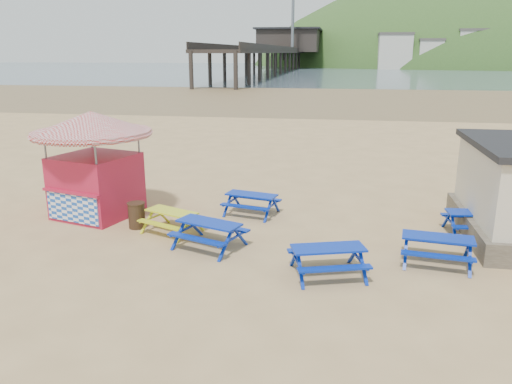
% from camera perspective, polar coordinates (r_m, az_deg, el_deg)
% --- Properties ---
extents(ground, '(400.00, 400.00, 0.00)m').
position_cam_1_polar(ground, '(16.75, -0.13, -4.70)').
color(ground, tan).
rests_on(ground, ground).
extents(wet_sand, '(400.00, 400.00, 0.00)m').
position_cam_1_polar(wet_sand, '(70.77, 7.57, 10.81)').
color(wet_sand, olive).
rests_on(wet_sand, ground).
extents(sea, '(400.00, 400.00, 0.00)m').
position_cam_1_polar(sea, '(185.59, 9.05, 13.67)').
color(sea, '#4C5F6C').
rests_on(sea, ground).
extents(picnic_table_blue_b, '(2.16, 1.89, 0.78)m').
position_cam_1_polar(picnic_table_blue_b, '(18.53, -0.52, -1.39)').
color(picnic_table_blue_b, '#00289B').
rests_on(picnic_table_blue_b, ground).
extents(picnic_table_blue_c, '(2.03, 1.70, 0.79)m').
position_cam_1_polar(picnic_table_blue_c, '(17.98, 23.82, -3.30)').
color(picnic_table_blue_c, '#00289B').
rests_on(picnic_table_blue_c, ground).
extents(picnic_table_blue_d, '(2.44, 2.21, 0.84)m').
position_cam_1_polar(picnic_table_blue_d, '(15.46, -5.36, -4.88)').
color(picnic_table_blue_d, '#00289B').
rests_on(picnic_table_blue_d, ground).
extents(picnic_table_blue_e, '(2.33, 2.08, 0.82)m').
position_cam_1_polar(picnic_table_blue_e, '(13.69, 8.22, -7.83)').
color(picnic_table_blue_e, '#00289B').
rests_on(picnic_table_blue_e, ground).
extents(picnic_table_blue_f, '(2.14, 1.81, 0.82)m').
position_cam_1_polar(picnic_table_blue_f, '(15.17, 19.96, -6.26)').
color(picnic_table_blue_f, '#00289B').
rests_on(picnic_table_blue_f, ground).
extents(picnic_table_yellow, '(2.21, 2.03, 0.75)m').
position_cam_1_polar(picnic_table_yellow, '(16.92, -9.57, -3.36)').
color(picnic_table_yellow, '#C8C514').
rests_on(picnic_table_yellow, ground).
extents(ice_cream_kiosk, '(5.28, 5.28, 3.84)m').
position_cam_1_polar(ice_cream_kiosk, '(18.88, -18.06, 4.49)').
color(ice_cream_kiosk, '#AB1836').
rests_on(ice_cream_kiosk, ground).
extents(litter_bin, '(0.61, 0.61, 0.89)m').
position_cam_1_polar(litter_bin, '(17.59, -13.48, -2.58)').
color(litter_bin, '#342617').
rests_on(litter_bin, ground).
extents(pier, '(24.00, 220.00, 39.29)m').
position_cam_1_polar(pier, '(194.81, 3.67, 15.52)').
color(pier, black).
rests_on(pier, ground).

